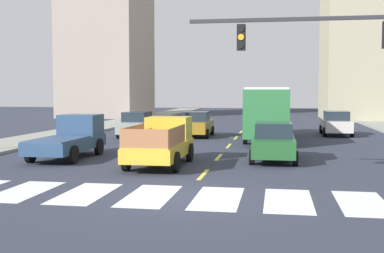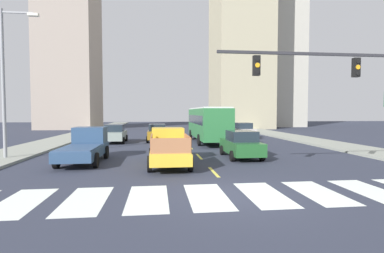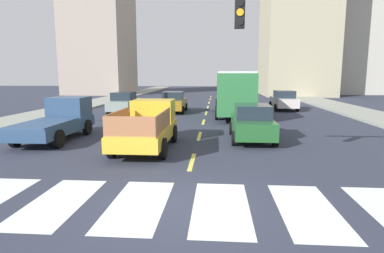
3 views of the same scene
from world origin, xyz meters
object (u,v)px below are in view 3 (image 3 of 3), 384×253
object	(u,v)px
city_bus	(233,90)
sedan_far	(174,102)
sedan_near_right	(284,100)
sedan_mid	(124,103)
pickup_stakebed	(148,126)
pickup_dark	(59,120)
sedan_near_left	(252,122)

from	to	relation	value
city_bus	sedan_far	xyz separation A→B (m)	(-4.84, 1.35, -1.09)
sedan_near_right	sedan_mid	world-z (taller)	same
pickup_stakebed	pickup_dark	size ratio (longest dim) A/B	1.00
pickup_dark	sedan_far	distance (m)	12.30
city_bus	sedan_mid	xyz separation A→B (m)	(-8.79, 0.53, -1.09)
pickup_stakebed	sedan_near_left	world-z (taller)	pickup_stakebed
pickup_dark	city_bus	size ratio (longest dim) A/B	0.48
sedan_near_right	sedan_near_left	world-z (taller)	same
city_bus	sedan_mid	world-z (taller)	city_bus
sedan_far	sedan_mid	world-z (taller)	same
city_bus	sedan_near_right	distance (m)	6.31
sedan_mid	pickup_stakebed	bearing A→B (deg)	-66.96
city_bus	sedan_near_right	xyz separation A→B (m)	(4.71, 4.05, -1.09)
pickup_stakebed	sedan_near_right	bearing A→B (deg)	59.17
pickup_stakebed	sedan_far	size ratio (longest dim) A/B	1.18
sedan_near_left	pickup_stakebed	bearing A→B (deg)	-156.71
pickup_stakebed	sedan_near_right	distance (m)	18.16
pickup_stakebed	sedan_mid	xyz separation A→B (m)	(-4.59, 12.30, -0.08)
pickup_stakebed	sedan_mid	size ratio (longest dim) A/B	1.18
sedan_near_left	sedan_mid	xyz separation A→B (m)	(-9.23, 10.44, 0.00)
pickup_stakebed	sedan_near_left	size ratio (longest dim) A/B	1.18
sedan_mid	sedan_near_left	bearing A→B (deg)	-45.92
city_bus	sedan_near_right	bearing A→B (deg)	40.89
city_bus	sedan_far	bearing A→B (deg)	164.60
sedan_far	sedan_near_right	bearing A→B (deg)	13.27
sedan_near_right	sedan_far	size ratio (longest dim) A/B	1.00
sedan_near_right	city_bus	bearing A→B (deg)	-141.31
pickup_dark	sedan_near_left	xyz separation A→B (m)	(9.41, 0.33, -0.06)
city_bus	sedan_near_right	size ratio (longest dim) A/B	2.45
sedan_mid	city_bus	bearing A→B (deg)	-0.86
pickup_stakebed	sedan_near_left	xyz separation A→B (m)	(4.64, 1.87, -0.08)
pickup_dark	sedan_near_right	bearing A→B (deg)	43.95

